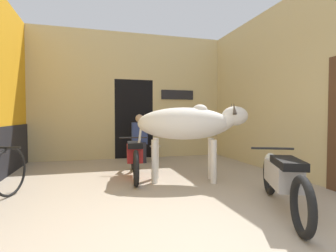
{
  "coord_description": "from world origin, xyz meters",
  "views": [
    {
      "loc": [
        -1.0,
        -1.85,
        1.16
      ],
      "look_at": [
        0.22,
        2.46,
        1.0
      ],
      "focal_mm": 28.0,
      "sensor_mm": 36.0,
      "label": 1
    }
  ],
  "objects": [
    {
      "name": "motorcycle_far",
      "position": [
        -0.26,
        3.12,
        0.42
      ],
      "size": [
        0.58,
        1.98,
        0.74
      ],
      "color": "black",
      "rests_on": "ground_plane"
    },
    {
      "name": "plastic_stool",
      "position": [
        0.53,
        4.81,
        0.22
      ],
      "size": [
        0.28,
        0.28,
        0.41
      ],
      "color": "beige",
      "rests_on": "ground_plane"
    },
    {
      "name": "wall_right_with_door",
      "position": [
        2.73,
        2.68,
        1.72
      ],
      "size": [
        0.22,
        5.46,
        3.49
      ],
      "color": "#D1BC84",
      "rests_on": "ground_plane"
    },
    {
      "name": "cow",
      "position": [
        0.64,
        2.57,
        1.02
      ],
      "size": [
        2.03,
        1.06,
        1.42
      ],
      "color": "silver",
      "rests_on": "ground_plane"
    },
    {
      "name": "motorcycle_near",
      "position": [
        1.22,
        0.83,
        0.41
      ],
      "size": [
        0.96,
        1.86,
        0.72
      ],
      "color": "black",
      "rests_on": "ground_plane"
    },
    {
      "name": "shopkeeper_seated",
      "position": [
        0.12,
        4.74,
        0.64
      ],
      "size": [
        0.38,
        0.33,
        1.22
      ],
      "color": "#282833",
      "rests_on": "ground_plane"
    },
    {
      "name": "wall_back_with_doorway",
      "position": [
        0.03,
        5.7,
        1.53
      ],
      "size": [
        5.29,
        0.93,
        3.49
      ],
      "color": "#D1BC84",
      "rests_on": "ground_plane"
    }
  ]
}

